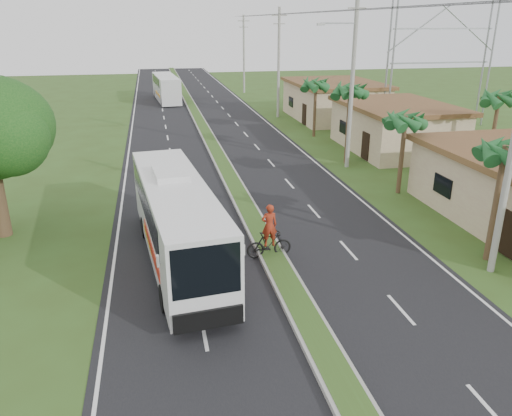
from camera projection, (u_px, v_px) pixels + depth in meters
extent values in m
plane|color=#344C1C|center=(306.00, 321.00, 17.03)|extent=(180.00, 180.00, 0.00)
cube|color=black|center=(223.00, 166.00, 35.37)|extent=(14.00, 160.00, 0.02)
cube|color=gray|center=(223.00, 165.00, 35.34)|extent=(1.20, 160.00, 0.17)
cube|color=#344C1C|center=(223.00, 163.00, 35.31)|extent=(0.95, 160.00, 0.02)
cube|color=silver|center=(126.00, 171.00, 34.10)|extent=(0.12, 160.00, 0.01)
cube|color=silver|center=(313.00, 161.00, 36.64)|extent=(0.12, 160.00, 0.01)
cube|color=tan|center=(395.00, 129.00, 39.27)|extent=(7.00, 10.00, 3.35)
cube|color=#53321D|center=(397.00, 105.00, 38.63)|extent=(7.60, 10.60, 0.32)
cube|color=tan|center=(334.00, 102.00, 52.09)|extent=(8.00, 11.00, 3.50)
cube|color=#53321D|center=(335.00, 83.00, 51.42)|extent=(8.60, 11.60, 0.32)
cylinder|color=#473321|center=(496.00, 205.00, 20.61)|extent=(0.26, 0.26, 5.00)
cylinder|color=#473321|center=(402.00, 155.00, 29.01)|extent=(0.26, 0.26, 4.60)
cylinder|color=#473321|center=(348.00, 126.00, 35.18)|extent=(0.26, 0.26, 5.40)
cylinder|color=#473321|center=(315.00, 109.00, 43.63)|extent=(0.26, 0.26, 4.80)
cylinder|color=#473321|center=(493.00, 134.00, 33.19)|extent=(0.26, 0.26, 5.20)
sphere|color=#103D12|center=(9.00, 138.00, 21.52)|extent=(3.40, 3.40, 3.40)
cylinder|color=gray|center=(352.00, 80.00, 33.04)|extent=(0.28, 0.28, 12.00)
cube|color=gray|center=(357.00, 8.00, 31.50)|extent=(1.20, 0.10, 0.10)
cube|color=gray|center=(338.00, 23.00, 31.59)|extent=(2.40, 0.10, 0.10)
cylinder|color=gray|center=(279.00, 64.00, 51.56)|extent=(0.28, 0.28, 11.00)
cube|color=gray|center=(279.00, 15.00, 49.92)|extent=(1.60, 0.12, 0.12)
cube|color=gray|center=(279.00, 24.00, 50.20)|extent=(1.20, 0.10, 0.10)
cylinder|color=gray|center=(244.00, 55.00, 69.99)|extent=(0.28, 0.28, 10.50)
cube|color=gray|center=(244.00, 21.00, 68.43)|extent=(1.60, 0.12, 0.12)
cube|color=gray|center=(244.00, 27.00, 68.71)|extent=(1.20, 0.10, 0.10)
cylinder|color=gray|center=(392.00, 64.00, 45.20)|extent=(0.18, 0.18, 12.00)
cylinder|color=gray|center=(490.00, 62.00, 47.10)|extent=(0.18, 0.18, 12.00)
cylinder|color=gray|center=(388.00, 63.00, 46.12)|extent=(0.18, 0.18, 12.00)
cylinder|color=gray|center=(484.00, 61.00, 48.02)|extent=(0.18, 0.18, 12.00)
cube|color=gray|center=(440.00, 63.00, 46.61)|extent=(10.00, 0.14, 0.14)
cube|color=gray|center=(444.00, 29.00, 45.56)|extent=(10.00, 0.14, 0.14)
cube|color=silver|center=(177.00, 219.00, 20.56)|extent=(3.60, 11.79, 3.05)
cube|color=black|center=(174.00, 199.00, 20.84)|extent=(3.41, 9.49, 1.22)
cube|color=black|center=(206.00, 271.00, 15.26)|extent=(2.18, 0.36, 1.71)
cube|color=red|center=(182.00, 244.00, 19.74)|extent=(2.97, 5.26, 0.53)
cube|color=yellow|center=(177.00, 235.00, 21.12)|extent=(2.75, 3.14, 0.24)
cube|color=silver|center=(170.00, 173.00, 21.01)|extent=(1.59, 2.45, 0.27)
cylinder|color=black|center=(165.00, 298.00, 17.48)|extent=(0.41, 1.03, 1.01)
cylinder|color=black|center=(225.00, 289.00, 18.10)|extent=(0.41, 1.03, 1.01)
cylinder|color=black|center=(145.00, 227.00, 23.52)|extent=(0.41, 1.03, 1.01)
cylinder|color=black|center=(191.00, 222.00, 24.14)|extent=(0.41, 1.03, 1.01)
cube|color=silver|center=(166.00, 88.00, 63.65)|extent=(3.24, 11.14, 3.06)
cube|color=black|center=(165.00, 80.00, 63.76)|extent=(3.06, 8.29, 1.04)
cube|color=#FB9E19|center=(167.00, 93.00, 63.00)|extent=(2.84, 5.43, 0.33)
cylinder|color=black|center=(162.00, 103.00, 59.72)|extent=(0.36, 0.94, 0.92)
cylinder|color=black|center=(180.00, 102.00, 60.27)|extent=(0.36, 0.94, 0.92)
cylinder|color=black|center=(155.00, 94.00, 67.46)|extent=(0.36, 0.94, 0.92)
cylinder|color=black|center=(171.00, 93.00, 68.01)|extent=(0.36, 0.94, 0.92)
imported|color=black|center=(269.00, 245.00, 21.45)|extent=(1.99, 0.64, 1.18)
imported|color=maroon|center=(269.00, 225.00, 21.14)|extent=(0.71, 0.48, 1.89)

